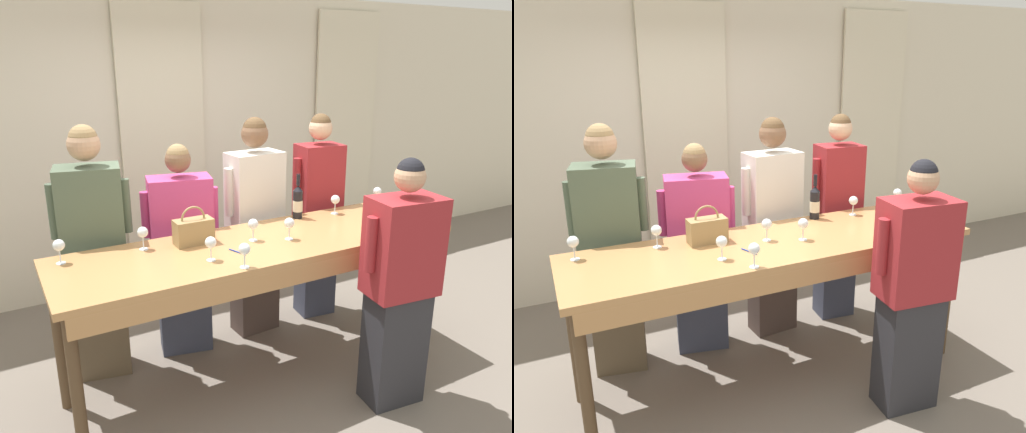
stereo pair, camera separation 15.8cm
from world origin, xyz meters
TOP-DOWN VIEW (x-y plane):
  - ground_plane at (0.00, 0.00)m, footprint 18.00×18.00m
  - wall_back at (0.00, 1.96)m, footprint 12.00×0.06m
  - curtain_panel_center at (0.00, 1.90)m, footprint 0.82×0.03m
  - curtain_panel_right at (2.18, 1.90)m, footprint 0.82×0.03m
  - tasting_bar at (0.00, -0.03)m, footprint 2.73×0.78m
  - wine_bottle at (0.49, 0.31)m, footprint 0.08×0.08m
  - handbag at (-0.41, 0.18)m, footprint 0.25×0.12m
  - wine_glass_front_left at (-0.43, -0.14)m, footprint 0.07×0.07m
  - wine_glass_front_mid at (-0.73, 0.23)m, footprint 0.07×0.07m
  - wine_glass_front_right at (-0.04, 0.04)m, footprint 0.07×0.07m
  - wine_glass_center_left at (0.88, -0.32)m, footprint 0.07×0.07m
  - wine_glass_center_mid at (0.62, -0.33)m, footprint 0.07×0.07m
  - wine_glass_center_right at (-1.23, 0.25)m, footprint 0.07×0.07m
  - wine_glass_back_left at (0.18, -0.06)m, footprint 0.07×0.07m
  - wine_glass_back_mid at (0.80, 0.26)m, footprint 0.07×0.07m
  - wine_glass_back_right at (1.26, 0.29)m, footprint 0.07×0.07m
  - wine_glass_near_host at (-0.30, -0.34)m, footprint 0.07×0.07m
  - pen at (-0.24, -0.10)m, footprint 0.05×0.13m
  - guest_olive_jacket at (-0.97, 0.61)m, footprint 0.53×0.36m
  - guest_pink_top at (-0.34, 0.61)m, footprint 0.57×0.34m
  - guest_cream_sweater at (0.28, 0.61)m, footprint 0.54×0.28m
  - guest_striped_shirt at (0.89, 0.61)m, footprint 0.48×0.30m
  - host_pouring at (0.63, -0.65)m, footprint 0.55×0.33m

SIDE VIEW (x-z plane):
  - ground_plane at x=0.00m, z-range 0.00..0.00m
  - guest_pink_top at x=-0.34m, z-range 0.00..1.62m
  - host_pouring at x=0.63m, z-range 0.00..1.64m
  - guest_striped_shirt at x=0.89m, z-range 0.02..1.79m
  - guest_cream_sweater at x=0.28m, z-range 0.02..1.79m
  - guest_olive_jacket at x=-0.97m, z-range 0.01..1.81m
  - tasting_bar at x=0.00m, z-range 0.41..1.44m
  - pen at x=-0.24m, z-range 1.03..1.04m
  - handbag at x=-0.41m, z-range 0.99..1.25m
  - wine_glass_front_mid at x=-0.73m, z-range 1.07..1.22m
  - wine_glass_center_left at x=0.88m, z-range 1.07..1.22m
  - wine_glass_back_right at x=1.26m, z-range 1.07..1.22m
  - wine_glass_front_left at x=-0.43m, z-range 1.07..1.22m
  - wine_glass_front_right at x=-0.04m, z-range 1.07..1.22m
  - wine_glass_center_mid at x=0.62m, z-range 1.07..1.22m
  - wine_glass_center_right at x=-1.23m, z-range 1.07..1.22m
  - wine_glass_back_left at x=0.18m, z-range 1.07..1.22m
  - wine_glass_back_mid at x=0.80m, z-range 1.07..1.22m
  - wine_glass_near_host at x=-0.30m, z-range 1.07..1.22m
  - wine_bottle at x=0.49m, z-range 0.98..1.33m
  - curtain_panel_center at x=0.00m, z-range 0.00..2.69m
  - curtain_panel_right at x=2.18m, z-range 0.00..2.69m
  - wall_back at x=0.00m, z-range 0.00..2.80m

